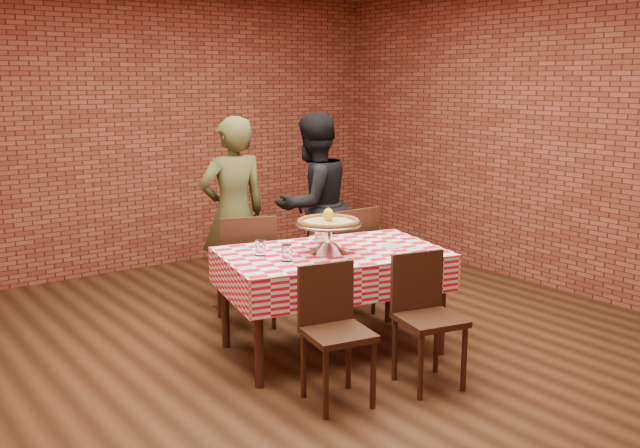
% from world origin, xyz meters
% --- Properties ---
extents(ground, '(6.00, 6.00, 0.00)m').
position_xyz_m(ground, '(0.00, 0.00, 0.00)').
color(ground, black).
rests_on(ground, ground).
extents(back_wall, '(5.50, 0.00, 5.50)m').
position_xyz_m(back_wall, '(0.00, 3.00, 1.45)').
color(back_wall, maroon).
rests_on(back_wall, ground).
extents(table, '(1.71, 1.24, 0.75)m').
position_xyz_m(table, '(0.09, -0.05, 0.38)').
color(table, '#341E12').
rests_on(table, ground).
extents(tablecloth, '(1.75, 1.28, 0.27)m').
position_xyz_m(tablecloth, '(0.09, -0.05, 0.63)').
color(tablecloth, red).
rests_on(tablecloth, table).
extents(pizza_stand, '(0.67, 0.67, 0.21)m').
position_xyz_m(pizza_stand, '(0.03, -0.07, 0.86)').
color(pizza_stand, silver).
rests_on(pizza_stand, tablecloth).
extents(pizza, '(0.62, 0.62, 0.03)m').
position_xyz_m(pizza, '(0.03, -0.07, 0.98)').
color(pizza, '#CCBA8F').
rests_on(pizza, pizza_stand).
extents(lemon, '(0.10, 0.10, 0.10)m').
position_xyz_m(lemon, '(0.03, -0.07, 1.03)').
color(lemon, yellow).
rests_on(lemon, pizza).
extents(water_glass_left, '(0.09, 0.09, 0.11)m').
position_xyz_m(water_glass_left, '(-0.34, -0.10, 0.81)').
color(water_glass_left, white).
rests_on(water_glass_left, tablecloth).
extents(water_glass_right, '(0.09, 0.09, 0.11)m').
position_xyz_m(water_glass_right, '(-0.40, 0.14, 0.81)').
color(water_glass_right, white).
rests_on(water_glass_right, tablecloth).
extents(side_plate, '(0.19, 0.19, 0.01)m').
position_xyz_m(side_plate, '(0.51, -0.21, 0.76)').
color(side_plate, white).
rests_on(side_plate, tablecloth).
extents(sweetener_packet_a, '(0.05, 0.04, 0.00)m').
position_xyz_m(sweetener_packet_a, '(0.63, -0.33, 0.76)').
color(sweetener_packet_a, white).
rests_on(sweetener_packet_a, tablecloth).
extents(sweetener_packet_b, '(0.06, 0.06, 0.00)m').
position_xyz_m(sweetener_packet_b, '(0.69, -0.35, 0.76)').
color(sweetener_packet_b, white).
rests_on(sweetener_packet_b, tablecloth).
extents(condiment_caddy, '(0.12, 0.10, 0.15)m').
position_xyz_m(condiment_caddy, '(0.15, 0.21, 0.83)').
color(condiment_caddy, silver).
rests_on(condiment_caddy, tablecloth).
extents(chair_near_left, '(0.44, 0.44, 0.86)m').
position_xyz_m(chair_near_left, '(-0.40, -0.75, 0.43)').
color(chair_near_left, '#341E12').
rests_on(chair_near_left, ground).
extents(chair_near_right, '(0.46, 0.46, 0.86)m').
position_xyz_m(chair_near_right, '(0.23, -0.90, 0.43)').
color(chair_near_right, '#341E12').
rests_on(chair_near_right, ground).
extents(chair_far_left, '(0.57, 0.57, 0.93)m').
position_xyz_m(chair_far_left, '(-0.12, 0.84, 0.46)').
color(chair_far_left, '#341E12').
rests_on(chair_far_left, ground).
extents(chair_far_right, '(0.46, 0.46, 0.93)m').
position_xyz_m(chair_far_right, '(0.68, 0.60, 0.47)').
color(chair_far_right, '#341E12').
rests_on(chair_far_right, ground).
extents(diner_olive, '(0.64, 0.46, 1.66)m').
position_xyz_m(diner_olive, '(0.04, 1.30, 0.83)').
color(diner_olive, '#454724').
rests_on(diner_olive, ground).
extents(diner_black, '(0.88, 0.72, 1.67)m').
position_xyz_m(diner_black, '(0.81, 1.20, 0.84)').
color(diner_black, black).
rests_on(diner_black, ground).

